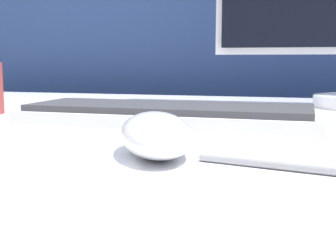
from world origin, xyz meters
TOP-DOWN VIEW (x-y plane):
  - partition_panel at (0.00, 0.57)m, footprint 5.00×0.03m
  - computer_mouse_near at (0.04, -0.22)m, footprint 0.10×0.14m
  - keyboard at (-0.00, -0.02)m, footprint 0.38×0.14m
  - pen at (0.16, -0.25)m, footprint 0.15×0.04m

SIDE VIEW (x-z plane):
  - partition_panel at x=0.00m, z-range 0.00..1.41m
  - pen at x=0.16m, z-range 0.77..0.78m
  - keyboard at x=0.00m, z-range 0.77..0.79m
  - computer_mouse_near at x=0.04m, z-range 0.77..0.81m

